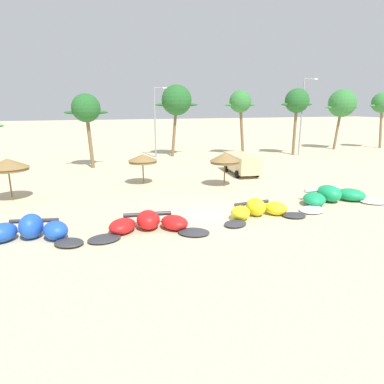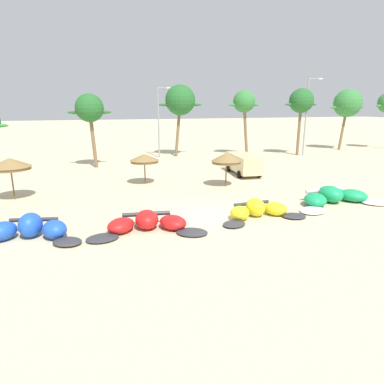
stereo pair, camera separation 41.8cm
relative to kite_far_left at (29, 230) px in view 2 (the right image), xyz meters
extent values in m
plane|color=beige|center=(9.65, 0.86, -0.47)|extent=(260.00, 260.00, 0.00)
ellipsoid|color=blue|center=(-1.21, 0.21, -0.01)|extent=(1.78, 1.78, 0.91)
ellipsoid|color=blue|center=(0.05, 0.29, 0.14)|extent=(1.35, 1.58, 1.22)
ellipsoid|color=blue|center=(1.21, -0.23, -0.01)|extent=(1.59, 1.74, 0.91)
ellipsoid|color=#333338|center=(1.83, -1.18, -0.35)|extent=(1.77, 1.67, 0.24)
cylinder|color=#333338|center=(0.14, 0.78, 0.25)|extent=(2.35, 0.64, 0.21)
cube|color=#333338|center=(0.03, 0.16, 0.14)|extent=(0.93, 0.65, 0.04)
ellipsoid|color=#333338|center=(3.44, -1.10, -0.37)|extent=(1.86, 1.58, 0.19)
ellipsoid|color=red|center=(4.39, -0.30, -0.11)|extent=(1.99, 2.02, 0.72)
ellipsoid|color=red|center=(5.77, -0.10, 0.02)|extent=(1.39, 1.74, 0.97)
ellipsoid|color=red|center=(7.08, -0.58, -0.11)|extent=(1.85, 2.01, 0.72)
ellipsoid|color=#333338|center=(7.84, -1.57, -0.37)|extent=(1.99, 1.81, 0.19)
cylinder|color=#333338|center=(5.83, 0.46, 0.14)|extent=(2.60, 0.51, 0.24)
cube|color=#333338|center=(5.75, -0.26, 0.02)|extent=(1.00, 0.68, 0.04)
ellipsoid|color=#333338|center=(10.37, -1.06, -0.36)|extent=(1.69, 1.54, 0.21)
ellipsoid|color=yellow|center=(11.07, -0.21, -0.08)|extent=(1.62, 1.72, 0.78)
ellipsoid|color=yellow|center=(12.23, 0.18, 0.06)|extent=(1.18, 1.44, 1.05)
ellipsoid|color=yellow|center=(13.44, -0.03, -0.08)|extent=(1.70, 1.74, 0.78)
ellipsoid|color=#333338|center=(14.25, -0.77, -0.36)|extent=(1.61, 1.41, 0.21)
cylinder|color=#333338|center=(12.19, 0.65, 0.16)|extent=(2.29, 0.38, 0.21)
cube|color=#333338|center=(12.24, 0.04, 0.06)|extent=(0.86, 0.55, 0.04)
ellipsoid|color=white|center=(15.94, -0.18, -0.36)|extent=(2.27, 2.05, 0.22)
ellipsoid|color=#199E5B|center=(16.85, 0.92, -0.06)|extent=(2.17, 2.32, 0.82)
ellipsoid|color=#199E5B|center=(18.38, 1.42, 0.08)|extent=(1.54, 1.95, 1.10)
ellipsoid|color=#199E5B|center=(19.96, 1.14, -0.06)|extent=(2.27, 2.33, 0.82)
ellipsoid|color=white|center=(21.02, 0.18, -0.36)|extent=(2.17, 1.87, 0.22)
cylinder|color=white|center=(18.33, 2.07, 0.22)|extent=(2.99, 0.48, 0.27)
cube|color=white|center=(18.39, 1.24, 0.08)|extent=(1.13, 0.74, 0.04)
cylinder|color=brown|center=(-2.22, 7.97, 0.68)|extent=(0.10, 0.10, 2.29)
cone|color=olive|center=(-2.22, 7.97, 2.13)|extent=(2.71, 2.71, 0.61)
cylinder|color=brown|center=(-2.22, 7.97, 1.72)|extent=(2.57, 2.57, 0.20)
cylinder|color=brown|center=(7.16, 10.13, 0.52)|extent=(0.10, 0.10, 1.98)
cone|color=olive|center=(7.16, 10.13, 1.77)|extent=(2.37, 2.37, 0.52)
cylinder|color=brown|center=(7.16, 10.13, 1.41)|extent=(2.25, 2.25, 0.20)
cylinder|color=brown|center=(13.26, 7.52, 0.56)|extent=(0.10, 0.10, 2.06)
cone|color=olive|center=(13.26, 7.52, 1.92)|extent=(2.40, 2.40, 0.66)
cylinder|color=brown|center=(13.26, 7.52, 1.49)|extent=(2.28, 2.28, 0.20)
cube|color=beige|center=(16.62, 11.54, 0.62)|extent=(2.29, 5.20, 1.50)
cube|color=black|center=(16.73, 12.93, 0.88)|extent=(1.96, 1.41, 0.56)
cylinder|color=black|center=(15.79, 13.18, -0.13)|extent=(0.29, 0.70, 0.68)
cylinder|color=black|center=(17.69, 13.03, -0.13)|extent=(0.29, 0.70, 0.68)
cylinder|color=black|center=(15.55, 10.05, -0.13)|extent=(0.29, 0.70, 0.68)
cylinder|color=black|center=(17.45, 9.90, -0.13)|extent=(0.29, 0.70, 0.68)
cylinder|color=brown|center=(3.22, 19.03, 2.54)|extent=(0.62, 0.36, 6.03)
sphere|color=#236028|center=(3.09, 19.03, 5.56)|extent=(2.82, 2.82, 2.82)
ellipsoid|color=#236028|center=(1.96, 19.03, 5.13)|extent=(1.97, 0.50, 0.36)
ellipsoid|color=#236028|center=(4.22, 19.03, 5.13)|extent=(1.97, 0.50, 0.36)
cylinder|color=brown|center=(13.43, 24.27, 2.97)|extent=(0.98, 0.36, 6.87)
sphere|color=#236028|center=(13.74, 24.27, 6.40)|extent=(3.67, 3.67, 3.67)
ellipsoid|color=#236028|center=(12.27, 24.27, 5.85)|extent=(2.57, 0.50, 0.36)
ellipsoid|color=#236028|center=(15.21, 24.27, 5.85)|extent=(2.57, 0.50, 0.36)
cylinder|color=brown|center=(21.87, 22.80, 2.89)|extent=(1.02, 0.36, 6.71)
sphere|color=#337A38|center=(21.55, 22.80, 6.24)|extent=(2.74, 2.74, 2.74)
ellipsoid|color=#337A38|center=(20.45, 22.80, 5.83)|extent=(1.92, 0.50, 0.36)
ellipsoid|color=#337A38|center=(22.64, 22.80, 5.83)|extent=(1.92, 0.50, 0.36)
cylinder|color=brown|center=(28.43, 20.92, 2.93)|extent=(0.39, 0.36, 6.80)
sphere|color=#236028|center=(28.45, 20.92, 6.34)|extent=(3.01, 3.01, 3.01)
ellipsoid|color=#236028|center=(27.24, 20.92, 5.88)|extent=(2.11, 0.50, 0.36)
ellipsoid|color=#236028|center=(29.65, 20.92, 5.88)|extent=(2.11, 0.50, 0.36)
cylinder|color=brown|center=(37.58, 23.93, 2.78)|extent=(0.97, 0.36, 6.51)
sphere|color=#337A38|center=(37.89, 23.93, 6.04)|extent=(3.86, 3.86, 3.86)
ellipsoid|color=#337A38|center=(36.34, 23.93, 5.46)|extent=(2.70, 0.50, 0.36)
ellipsoid|color=#337A38|center=(39.43, 23.93, 5.46)|extent=(2.70, 0.50, 0.36)
ellipsoid|color=#337A38|center=(43.02, 23.14, 5.69)|extent=(2.03, 0.50, 0.36)
cylinder|color=gray|center=(10.94, 24.00, 3.73)|extent=(0.18, 0.18, 8.39)
cylinder|color=gray|center=(11.59, 24.00, 7.77)|extent=(1.29, 0.10, 0.10)
ellipsoid|color=silver|center=(12.23, 24.00, 7.77)|extent=(0.56, 0.24, 0.20)
cylinder|color=gray|center=(28.95, 20.45, 4.30)|extent=(0.18, 0.18, 9.54)
cylinder|color=gray|center=(29.78, 20.45, 8.92)|extent=(1.66, 0.10, 0.10)
ellipsoid|color=silver|center=(30.60, 20.45, 8.92)|extent=(0.56, 0.24, 0.20)
camera|label=1|loc=(3.03, -16.85, 5.95)|focal=31.46mm
camera|label=2|loc=(3.44, -16.97, 5.95)|focal=31.46mm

